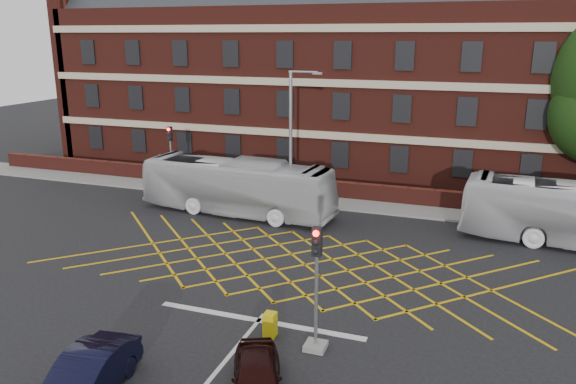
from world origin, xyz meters
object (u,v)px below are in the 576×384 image
(utility_cabinet, at_px, (270,325))
(street_lamp, at_px, (292,170))
(direction_signs, at_px, (167,166))
(car_maroon, at_px, (257,376))
(bus_left, at_px, (237,187))
(traffic_light_near, at_px, (316,301))
(car_navy, at_px, (86,378))
(traffic_light_far, at_px, (172,164))

(utility_cabinet, bearing_deg, street_lamp, 105.97)
(direction_signs, bearing_deg, car_maroon, -52.88)
(utility_cabinet, bearing_deg, car_maroon, -75.40)
(utility_cabinet, bearing_deg, bus_left, 119.04)
(car_maroon, bearing_deg, direction_signs, 104.05)
(bus_left, xyz_separation_m, traffic_light_near, (8.57, -12.59, 0.15))
(bus_left, bearing_deg, direction_signs, 64.74)
(bus_left, relative_size, car_navy, 2.76)
(bus_left, distance_m, street_lamp, 3.42)
(traffic_light_far, xyz_separation_m, utility_cabinet, (13.15, -15.64, -1.32))
(bus_left, distance_m, direction_signs, 8.34)
(traffic_light_near, height_order, direction_signs, traffic_light_near)
(car_navy, bearing_deg, street_lamp, 82.66)
(car_maroon, relative_size, traffic_light_far, 0.82)
(car_navy, distance_m, direction_signs, 23.89)
(car_maroon, bearing_deg, street_lamp, 82.63)
(street_lamp, relative_size, utility_cabinet, 9.36)
(bus_left, distance_m, utility_cabinet, 14.17)
(bus_left, bearing_deg, street_lamp, -76.90)
(street_lamp, height_order, direction_signs, street_lamp)
(traffic_light_far, distance_m, street_lamp, 9.95)
(traffic_light_far, distance_m, direction_signs, 1.32)
(car_navy, bearing_deg, traffic_light_far, 107.35)
(car_maroon, distance_m, street_lamp, 16.73)
(car_maroon, bearing_deg, traffic_light_far, 103.54)
(direction_signs, bearing_deg, utility_cabinet, -49.57)
(street_lamp, bearing_deg, traffic_light_far, 163.34)
(car_maroon, bearing_deg, bus_left, 93.27)
(direction_signs, relative_size, utility_cabinet, 2.50)
(car_navy, xyz_separation_m, car_maroon, (4.50, 1.83, -0.09))
(traffic_light_far, bearing_deg, utility_cabinet, -49.95)
(car_navy, relative_size, traffic_light_near, 0.98)
(traffic_light_far, height_order, direction_signs, traffic_light_far)
(traffic_light_far, bearing_deg, street_lamp, -16.66)
(traffic_light_near, bearing_deg, traffic_light_far, 133.09)
(bus_left, bearing_deg, car_navy, -164.81)
(direction_signs, bearing_deg, bus_left, -30.04)
(street_lamp, bearing_deg, car_maroon, -74.30)
(bus_left, height_order, traffic_light_far, traffic_light_far)
(car_maroon, height_order, direction_signs, direction_signs)
(traffic_light_near, height_order, utility_cabinet, traffic_light_near)
(direction_signs, bearing_deg, traffic_light_far, -43.46)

